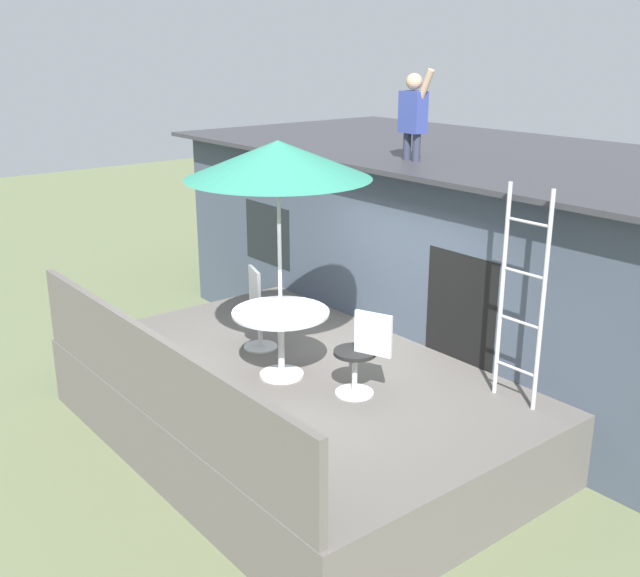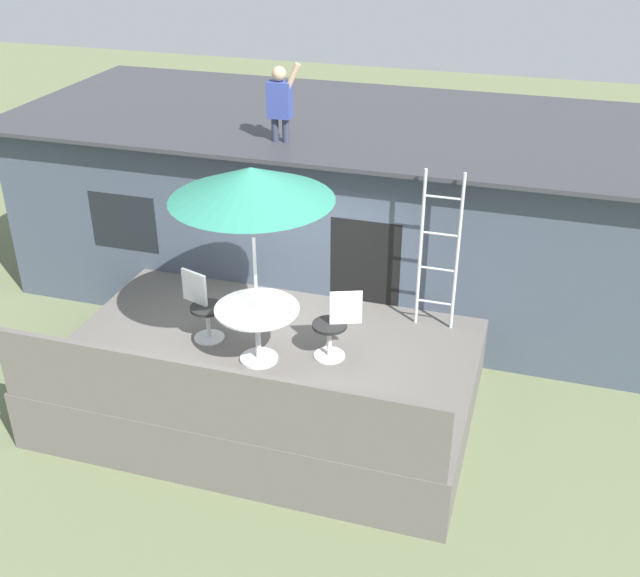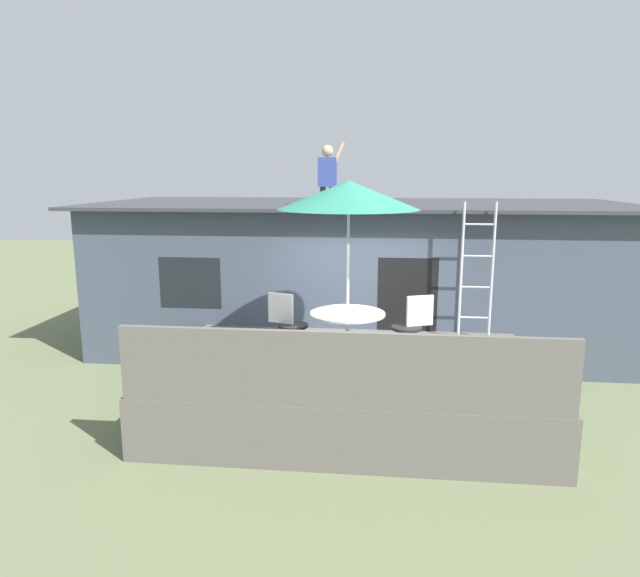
% 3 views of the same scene
% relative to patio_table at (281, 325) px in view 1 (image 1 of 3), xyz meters
% --- Properties ---
extents(ground_plane, '(40.00, 40.00, 0.00)m').
position_rel_patio_table_xyz_m(ground_plane, '(0.03, 0.24, -1.39)').
color(ground_plane, '#66704C').
extents(house, '(10.50, 4.50, 2.86)m').
position_rel_patio_table_xyz_m(house, '(0.03, 3.83, 0.05)').
color(house, '#424C5B').
rests_on(house, ground).
extents(deck, '(5.28, 3.63, 0.80)m').
position_rel_patio_table_xyz_m(deck, '(0.03, 0.24, -0.99)').
color(deck, '#605B56').
rests_on(deck, ground).
extents(deck_railing, '(5.18, 0.08, 0.90)m').
position_rel_patio_table_xyz_m(deck_railing, '(0.03, -1.53, -0.14)').
color(deck_railing, '#605B56').
rests_on(deck_railing, deck).
extents(patio_table, '(1.04, 1.04, 0.74)m').
position_rel_patio_table_xyz_m(patio_table, '(0.00, 0.00, 0.00)').
color(patio_table, silver).
rests_on(patio_table, deck).
extents(patio_umbrella, '(1.90, 1.90, 2.54)m').
position_rel_patio_table_xyz_m(patio_umbrella, '(0.00, 0.00, 1.76)').
color(patio_umbrella, silver).
rests_on(patio_umbrella, deck).
extents(step_ladder, '(0.52, 0.04, 2.20)m').
position_rel_patio_table_xyz_m(step_ladder, '(1.96, 1.48, 0.51)').
color(step_ladder, silver).
rests_on(step_ladder, deck).
extents(person_figure, '(0.47, 0.20, 1.11)m').
position_rel_patio_table_xyz_m(person_figure, '(-0.50, 2.41, 2.08)').
color(person_figure, '#33384C').
rests_on(person_figure, house).
extents(patio_chair_left, '(0.60, 0.44, 0.92)m').
position_rel_patio_table_xyz_m(patio_chair_left, '(-0.88, 0.30, -0.13)').
color(patio_chair_left, silver).
rests_on(patio_chair_left, deck).
extents(patio_chair_right, '(0.60, 0.44, 0.92)m').
position_rel_patio_table_xyz_m(patio_chair_right, '(0.90, 0.35, -0.13)').
color(patio_chair_right, silver).
rests_on(patio_chair_right, deck).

